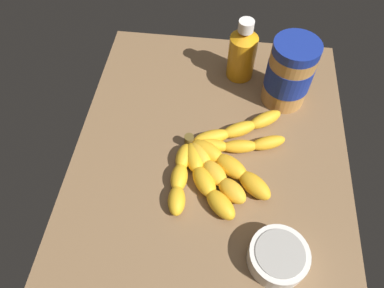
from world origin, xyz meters
TOP-DOWN VIEW (x-y plane):
  - ground_plane at (0.00, 0.00)cm, footprint 71.50×57.33cm
  - banana_bunch at (-3.71, -1.83)cm, footprint 28.88×23.17cm
  - peanut_butter_jar at (16.83, -15.19)cm, footprint 10.04×10.04cm
  - honey_bottle at (23.36, -4.87)cm, footprint 6.42×6.42cm
  - small_bowl at (-21.39, -13.38)cm, footprint 10.25×10.25cm

SIDE VIEW (x-z plane):
  - ground_plane at x=0.00cm, z-range -3.12..0.00cm
  - banana_bunch at x=-3.71cm, z-range -0.14..3.57cm
  - small_bowl at x=-21.39cm, z-range 0.05..4.30cm
  - honey_bottle at x=23.36cm, z-range -0.84..14.66cm
  - peanut_butter_jar at x=16.83cm, z-range -0.11..15.83cm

